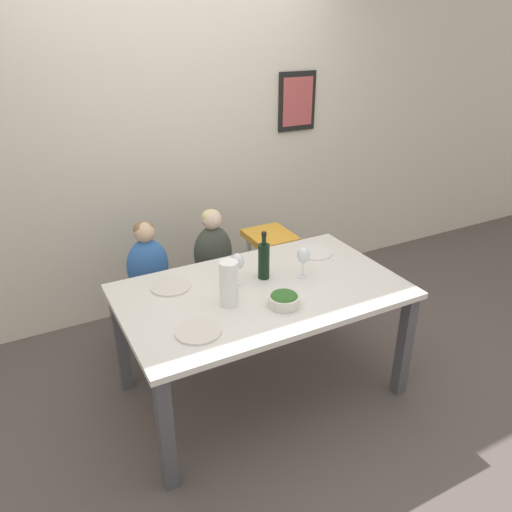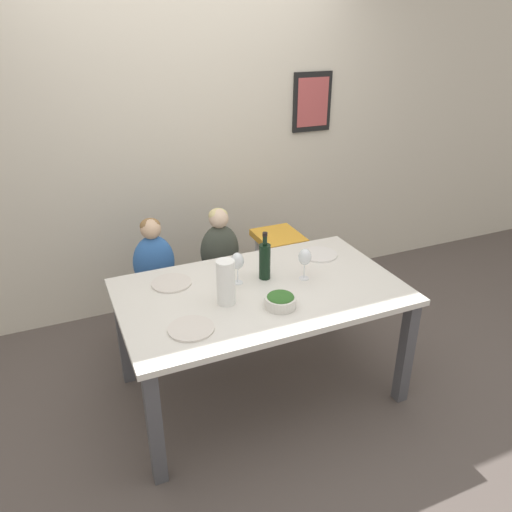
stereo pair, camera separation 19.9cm
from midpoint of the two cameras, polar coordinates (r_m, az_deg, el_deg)
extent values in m
plane|color=#564C47|center=(3.30, -1.17, -14.86)|extent=(14.00, 14.00, 0.00)
cube|color=beige|center=(3.83, -10.62, 13.26)|extent=(10.00, 0.06, 2.70)
cube|color=black|center=(4.17, 3.29, 17.21)|extent=(0.33, 0.02, 0.46)
cube|color=#B74C4C|center=(4.16, 3.38, 17.19)|extent=(0.27, 0.00, 0.38)
cube|color=silver|center=(2.89, -1.29, -4.12)|extent=(1.63, 0.98, 0.03)
cube|color=#4C4C51|center=(2.59, -12.55, -19.24)|extent=(0.07, 0.07, 0.69)
cube|color=#4C4C51|center=(3.17, 14.86, -9.92)|extent=(0.07, 0.07, 0.69)
cube|color=#4C4C51|center=(3.25, -16.90, -9.29)|extent=(0.07, 0.07, 0.69)
cube|color=#4C4C51|center=(3.73, 6.18, -3.35)|extent=(0.07, 0.07, 0.69)
cylinder|color=silver|center=(3.48, -14.75, -9.13)|extent=(0.04, 0.04, 0.42)
cylinder|color=silver|center=(3.53, -10.34, -8.06)|extent=(0.04, 0.04, 0.42)
cylinder|color=silver|center=(3.71, -15.83, -6.89)|extent=(0.04, 0.04, 0.42)
cylinder|color=silver|center=(3.76, -11.70, -5.93)|extent=(0.04, 0.04, 0.42)
cube|color=#2D2D33|center=(3.50, -13.54, -4.27)|extent=(0.37, 0.43, 0.05)
cylinder|color=silver|center=(3.58, -7.44, -7.33)|extent=(0.04, 0.04, 0.42)
cylinder|color=silver|center=(3.67, -3.35, -6.26)|extent=(0.04, 0.04, 0.42)
cylinder|color=silver|center=(3.81, -8.96, -5.27)|extent=(0.04, 0.04, 0.42)
cylinder|color=silver|center=(3.89, -5.09, -4.32)|extent=(0.04, 0.04, 0.42)
cube|color=#2D2D33|center=(3.62, -6.39, -2.61)|extent=(0.37, 0.43, 0.05)
cylinder|color=silver|center=(3.70, -0.68, -3.81)|extent=(0.04, 0.04, 0.65)
cylinder|color=silver|center=(3.80, 2.50, -2.98)|extent=(0.04, 0.04, 0.65)
cylinder|color=silver|center=(3.89, -2.29, -2.28)|extent=(0.04, 0.04, 0.65)
cylinder|color=silver|center=(3.98, 0.79, -1.53)|extent=(0.04, 0.04, 0.65)
cube|color=gold|center=(3.69, 0.08, 2.16)|extent=(0.32, 0.36, 0.05)
ellipsoid|color=#3366B2|center=(3.40, -13.91, -1.12)|extent=(0.28, 0.18, 0.38)
sphere|color=#D6AD89|center=(3.30, -14.35, 2.63)|extent=(0.14, 0.14, 0.14)
ellipsoid|color=olive|center=(3.30, -14.42, 3.01)|extent=(0.13, 0.13, 0.10)
ellipsoid|color=#3D4238|center=(3.52, -6.56, 0.47)|extent=(0.28, 0.18, 0.38)
sphere|color=beige|center=(3.43, -6.76, 4.13)|extent=(0.14, 0.14, 0.14)
ellipsoid|color=#DBC684|center=(3.43, -6.83, 4.50)|extent=(0.13, 0.13, 0.10)
cylinder|color=black|center=(2.95, -1.02, -0.66)|extent=(0.07, 0.07, 0.22)
cylinder|color=black|center=(2.89, -1.05, 1.97)|extent=(0.03, 0.03, 0.08)
cylinder|color=black|center=(2.88, -1.05, 2.50)|extent=(0.03, 0.03, 0.02)
cylinder|color=white|center=(2.69, -5.23, -3.17)|extent=(0.10, 0.10, 0.26)
cylinder|color=white|center=(3.02, 3.48, -2.37)|extent=(0.06, 0.06, 0.00)
cylinder|color=white|center=(3.00, 3.50, -1.58)|extent=(0.01, 0.01, 0.09)
ellipsoid|color=white|center=(2.96, 3.55, 0.06)|extent=(0.08, 0.08, 0.10)
cylinder|color=white|center=(2.95, -4.05, -3.15)|extent=(0.06, 0.06, 0.00)
cylinder|color=white|center=(2.92, -4.07, -2.34)|extent=(0.01, 0.01, 0.09)
ellipsoid|color=white|center=(2.88, -4.13, -0.67)|extent=(0.08, 0.08, 0.10)
cylinder|color=silver|center=(2.71, 1.11, -5.18)|extent=(0.17, 0.17, 0.06)
ellipsoid|color=#336628|center=(2.70, 1.12, -4.63)|extent=(0.15, 0.15, 0.04)
cylinder|color=silver|center=(2.54, -8.89, -8.54)|extent=(0.24, 0.24, 0.01)
cylinder|color=silver|center=(2.96, -11.63, -3.44)|extent=(0.24, 0.24, 0.01)
cylinder|color=silver|center=(3.32, 4.97, 0.37)|extent=(0.24, 0.24, 0.01)
camera|label=1|loc=(0.10, -91.99, -0.96)|focal=35.00mm
camera|label=2|loc=(0.10, 88.01, 0.96)|focal=35.00mm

